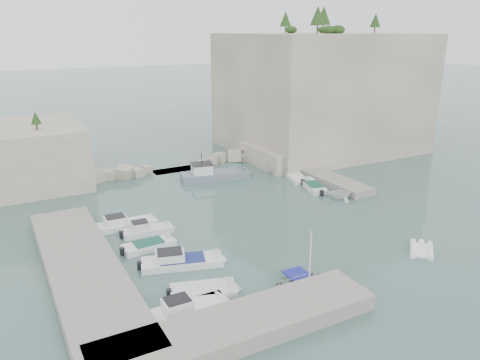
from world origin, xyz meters
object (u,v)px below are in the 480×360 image
motorboat_c (149,248)px  rowboat (309,289)px  motorboat_f (189,313)px  motorboat_d (182,265)px  tender_east_b (314,189)px  work_boat (215,179)px  motorboat_b (148,234)px  tender_east_c (295,179)px  motorboat_a (125,227)px  inflatable_dinghy (421,252)px  motorboat_e (204,294)px  tender_east_d (283,174)px  tender_east_a (340,198)px

motorboat_c → rowboat: 14.12m
rowboat → motorboat_f: bearing=81.1°
motorboat_c → motorboat_d: size_ratio=0.69×
tender_east_b → work_boat: work_boat is taller
motorboat_b → tender_east_c: motorboat_b is taller
motorboat_a → inflatable_dinghy: size_ratio=1.78×
inflatable_dinghy → work_boat: (-6.47, 26.14, 0.00)m
work_boat → motorboat_e: bearing=-105.9°
motorboat_d → tender_east_b: size_ratio=1.38×
motorboat_d → motorboat_f: size_ratio=1.21×
motorboat_b → rowboat: 16.27m
motorboat_e → tender_east_d: 29.29m
tender_east_a → tender_east_c: size_ratio=0.59×
motorboat_a → inflatable_dinghy: bearing=-37.4°
motorboat_d → tender_east_a: size_ratio=2.10×
motorboat_d → work_boat: (11.86, 18.84, 0.00)m
tender_east_b → work_boat: 12.22m
motorboat_a → tender_east_a: bearing=-6.5°
motorboat_a → motorboat_f: same height
motorboat_d → tender_east_a: (20.81, 5.94, 0.00)m
tender_east_a → tender_east_d: 10.40m
motorboat_b → motorboat_f: same height
tender_east_c → tender_east_b: bearing=-170.2°
motorboat_e → motorboat_f: (-1.77, -1.65, 0.00)m
motorboat_e → inflatable_dinghy: size_ratio=1.44×
motorboat_f → tender_east_d: tender_east_d is taller
motorboat_d → motorboat_f: 6.60m
motorboat_a → tender_east_b: bearing=3.3°
motorboat_a → tender_east_c: size_ratio=1.11×
motorboat_a → motorboat_b: size_ratio=1.26×
inflatable_dinghy → tender_east_b: tender_east_b is taller
inflatable_dinghy → motorboat_e: bearing=130.1°
motorboat_d → motorboat_b: bearing=110.8°
motorboat_e → inflatable_dinghy: bearing=9.0°
motorboat_d → rowboat: (6.60, -7.57, 0.00)m
tender_east_d → work_boat: size_ratio=0.44×
motorboat_a → rowboat: size_ratio=1.24×
motorboat_d → tender_east_a: tender_east_a is taller
tender_east_d → work_boat: bearing=101.6°
tender_east_c → tender_east_d: tender_east_d is taller
motorboat_e → tender_east_c: bearing=59.2°
motorboat_a → tender_east_a: size_ratio=1.88×
motorboat_b → motorboat_e: size_ratio=0.98×
motorboat_f → tender_east_b: motorboat_f is taller
tender_east_b → work_boat: (-8.31, 8.96, 0.00)m
motorboat_f → work_boat: 28.71m
motorboat_c → rowboat: size_ratio=0.96×
tender_east_c → work_boat: bearing=76.3°
motorboat_d → inflatable_dinghy: 19.73m
motorboat_a → motorboat_e: bearing=-81.1°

